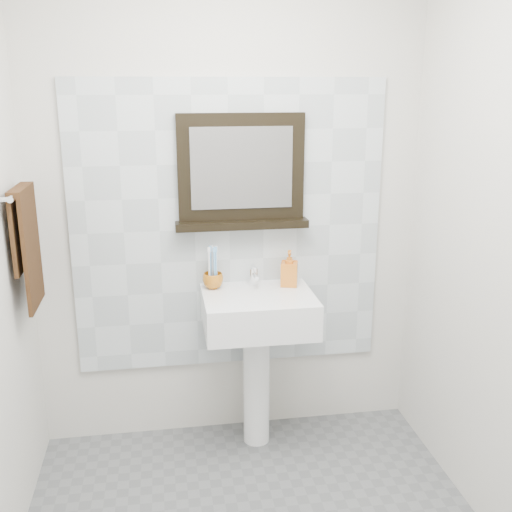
{
  "coord_description": "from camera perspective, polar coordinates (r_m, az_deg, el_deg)",
  "views": [
    {
      "loc": [
        -0.34,
        -1.9,
        1.86
      ],
      "look_at": [
        0.05,
        0.55,
        1.15
      ],
      "focal_mm": 42.0,
      "sensor_mm": 36.0,
      "label": 1
    }
  ],
  "objects": [
    {
      "name": "front_wall",
      "position": [
        1.07,
        12.08,
        -19.43
      ],
      "size": [
        2.0,
        0.01,
        2.5
      ],
      "primitive_type": "cube",
      "color": "silver",
      "rests_on": "ground"
    },
    {
      "name": "soap_dispenser",
      "position": [
        3.09,
        3.19,
        -1.17
      ],
      "size": [
        0.1,
        0.11,
        0.19
      ],
      "primitive_type": "imported",
      "rotation": [
        0.0,
        0.0,
        -0.28
      ],
      "color": "#CC4B18",
      "rests_on": "pedestal_sink"
    },
    {
      "name": "toothbrush_cup",
      "position": [
        3.06,
        -4.12,
        -2.36
      ],
      "size": [
        0.11,
        0.11,
        0.08
      ],
      "primitive_type": "imported",
      "rotation": [
        0.0,
        0.0,
        -0.1
      ],
      "color": "#B36615",
      "rests_on": "pedestal_sink"
    },
    {
      "name": "back_wall",
      "position": [
        3.09,
        -2.61,
        4.53
      ],
      "size": [
        2.0,
        0.01,
        2.5
      ],
      "primitive_type": "cube",
      "color": "silver",
      "rests_on": "ground"
    },
    {
      "name": "toothbrushes",
      "position": [
        3.04,
        -4.1,
        -0.88
      ],
      "size": [
        0.05,
        0.04,
        0.21
      ],
      "color": "white",
      "rests_on": "toothbrush_cup"
    },
    {
      "name": "pedestal_sink",
      "position": [
        3.06,
        0.19,
        -6.85
      ],
      "size": [
        0.55,
        0.44,
        0.96
      ],
      "color": "white",
      "rests_on": "ground"
    },
    {
      "name": "framed_mirror",
      "position": [
        3.02,
        -1.43,
        7.8
      ],
      "size": [
        0.68,
        0.11,
        0.57
      ],
      "color": "black",
      "rests_on": "back_wall"
    },
    {
      "name": "hand_towel",
      "position": [
        2.85,
        -21.03,
        1.59
      ],
      "size": [
        0.06,
        0.3,
        0.55
      ],
      "color": "black",
      "rests_on": "towel_bar"
    },
    {
      "name": "splashback",
      "position": [
        3.1,
        -2.57,
        2.67
      ],
      "size": [
        1.6,
        0.02,
        1.5
      ],
      "primitive_type": "cube",
      "color": "silver",
      "rests_on": "back_wall"
    },
    {
      "name": "towel_bar",
      "position": [
        2.81,
        -21.6,
        5.74
      ],
      "size": [
        0.07,
        0.4,
        0.03
      ],
      "color": "silver",
      "rests_on": "left_wall"
    }
  ]
}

